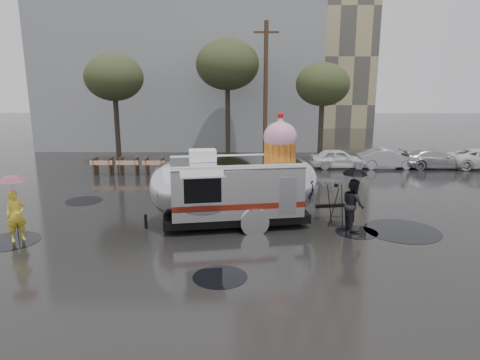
{
  "coord_description": "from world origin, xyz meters",
  "views": [
    {
      "loc": [
        1.14,
        -14.26,
        5.26
      ],
      "look_at": [
        0.98,
        1.18,
        1.7
      ],
      "focal_mm": 32.0,
      "sensor_mm": 36.0,
      "label": 1
    }
  ],
  "objects_px": {
    "airstream_trailer": "(237,185)",
    "tripod": "(335,200)",
    "person_left": "(16,216)",
    "person_right": "(353,205)"
  },
  "relations": [
    {
      "from": "person_right",
      "to": "airstream_trailer",
      "type": "bearing_deg",
      "value": 72.48
    },
    {
      "from": "airstream_trailer",
      "to": "person_left",
      "type": "height_order",
      "value": "airstream_trailer"
    },
    {
      "from": "person_left",
      "to": "tripod",
      "type": "xyz_separation_m",
      "value": [
        11.05,
        1.68,
        0.1
      ]
    },
    {
      "from": "person_left",
      "to": "tripod",
      "type": "height_order",
      "value": "person_left"
    },
    {
      "from": "airstream_trailer",
      "to": "person_left",
      "type": "xyz_separation_m",
      "value": [
        -7.41,
        -1.82,
        -0.62
      ]
    },
    {
      "from": "airstream_trailer",
      "to": "tripod",
      "type": "relative_size",
      "value": 4.87
    },
    {
      "from": "airstream_trailer",
      "to": "person_left",
      "type": "distance_m",
      "value": 7.66
    },
    {
      "from": "airstream_trailer",
      "to": "person_left",
      "type": "bearing_deg",
      "value": -175.97
    },
    {
      "from": "person_right",
      "to": "tripod",
      "type": "relative_size",
      "value": 1.17
    },
    {
      "from": "airstream_trailer",
      "to": "tripod",
      "type": "bearing_deg",
      "value": -11.97
    }
  ]
}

